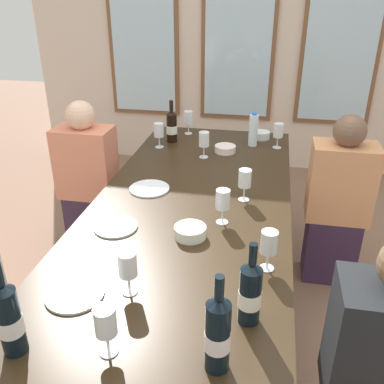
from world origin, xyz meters
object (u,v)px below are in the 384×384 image
at_px(wine_glass_2, 245,179).
at_px(seated_person_1, 337,206).
at_px(tasting_bowl_1, 225,149).
at_px(seated_person_0, 89,184).
at_px(water_bottle, 253,130).
at_px(white_plate_0, 75,294).
at_px(dining_table, 186,225).
at_px(wine_glass_0, 105,323).
at_px(wine_glass_1, 269,244).
at_px(wine_bottle_1, 9,319).
at_px(wine_glass_3, 223,201).
at_px(wine_bottle_2, 250,293).
at_px(wine_glass_8, 188,118).
at_px(wine_bottle_3, 218,334).
at_px(tasting_bowl_2, 261,135).
at_px(seated_person_3, 378,381).
at_px(white_plate_1, 116,227).
at_px(white_plate_2, 149,189).
at_px(wine_glass_10, 128,266).
at_px(wine_glass_7, 278,131).
at_px(wine_bottle_0, 172,126).
at_px(tasting_bowl_0, 190,232).
at_px(wine_glass_5, 204,140).
at_px(wine_glass_6, 159,131).

xyz_separation_m(wine_glass_2, seated_person_1, (0.56, 0.44, -0.34)).
xyz_separation_m(tasting_bowl_1, seated_person_0, (-0.91, -0.24, -0.24)).
bearing_deg(water_bottle, white_plate_0, -107.25).
bearing_deg(dining_table, seated_person_1, 38.59).
bearing_deg(wine_glass_0, seated_person_1, 60.41).
height_order(wine_glass_1, wine_glass_2, same).
distance_m(wine_bottle_1, wine_glass_3, 1.05).
bearing_deg(wine_bottle_2, wine_glass_0, -151.75).
xyz_separation_m(white_plate_0, wine_glass_8, (0.04, 1.91, 0.12)).
bearing_deg(wine_glass_8, wine_bottle_1, -92.92).
xyz_separation_m(wine_bottle_3, seated_person_0, (-1.11, 1.55, -0.35)).
height_order(wine_glass_8, seated_person_1, seated_person_1).
relative_size(tasting_bowl_2, seated_person_3, 0.11).
bearing_deg(tasting_bowl_2, wine_glass_0, -99.92).
bearing_deg(white_plate_1, wine_bottle_3, -50.72).
bearing_deg(seated_person_3, white_plate_2, 140.24).
distance_m(white_plate_0, wine_glass_1, 0.76).
xyz_separation_m(white_plate_2, wine_glass_10, (0.17, -0.86, 0.12)).
bearing_deg(wine_glass_2, wine_glass_0, -106.39).
bearing_deg(tasting_bowl_2, seated_person_1, -48.19).
bearing_deg(wine_glass_10, white_plate_0, -164.05).
xyz_separation_m(wine_glass_3, wine_glass_7, (0.25, 1.10, 0.00)).
relative_size(wine_bottle_0, seated_person_0, 0.27).
relative_size(tasting_bowl_0, wine_glass_0, 0.84).
bearing_deg(dining_table, wine_bottle_1, -110.19).
xyz_separation_m(wine_bottle_1, wine_glass_2, (0.62, 1.17, -0.01)).
relative_size(tasting_bowl_2, wine_glass_5, 0.73).
distance_m(white_plate_2, wine_glass_10, 0.88).
distance_m(wine_glass_7, wine_glass_8, 0.69).
height_order(wine_bottle_1, wine_glass_7, wine_bottle_1).
relative_size(water_bottle, wine_glass_6, 1.38).
bearing_deg(white_plate_1, water_bottle, 65.96).
height_order(dining_table, wine_glass_6, wine_glass_6).
bearing_deg(wine_bottle_3, wine_glass_7, 85.52).
relative_size(white_plate_0, seated_person_3, 0.20).
bearing_deg(tasting_bowl_1, wine_bottle_0, 161.02).
distance_m(wine_glass_7, seated_person_1, 0.65).
relative_size(dining_table, wine_glass_0, 15.88).
distance_m(tasting_bowl_2, seated_person_3, 1.97).
distance_m(wine_bottle_2, seated_person_1, 1.45).
height_order(white_plate_2, wine_glass_7, wine_glass_7).
height_order(tasting_bowl_1, wine_glass_10, wine_glass_10).
bearing_deg(wine_glass_3, wine_glass_10, -115.45).
relative_size(white_plate_0, wine_bottle_0, 0.72).
height_order(wine_glass_3, wine_glass_10, same).
bearing_deg(wine_bottle_0, wine_glass_5, -43.29).
height_order(seated_person_1, seated_person_3, same).
height_order(dining_table, wine_glass_3, wine_glass_3).
height_order(tasting_bowl_0, wine_glass_2, wine_glass_2).
distance_m(wine_bottle_3, tasting_bowl_2, 2.13).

